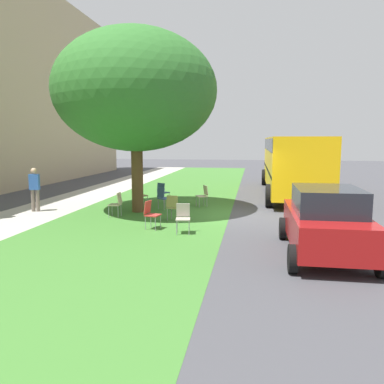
# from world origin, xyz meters

# --- Properties ---
(ground) EXTENTS (80.00, 80.00, 0.00)m
(ground) POSITION_xyz_m (0.00, 0.00, 0.00)
(ground) COLOR #424247
(grass_verge) EXTENTS (48.00, 6.00, 0.01)m
(grass_verge) POSITION_xyz_m (0.00, 3.20, 0.00)
(grass_verge) COLOR #3D752D
(grass_verge) RESTS_ON ground
(sidewalk_strip) EXTENTS (48.00, 2.80, 0.01)m
(sidewalk_strip) POSITION_xyz_m (0.00, 7.60, 0.00)
(sidewalk_strip) COLOR #ADA89E
(sidewalk_strip) RESTS_ON ground
(street_tree) EXTENTS (6.04, 6.04, 6.79)m
(street_tree) POSITION_xyz_m (0.07, 3.76, 4.54)
(street_tree) COLOR brown
(street_tree) RESTS_ON ground
(chair_0) EXTENTS (0.58, 0.58, 0.88)m
(chair_0) POSITION_xyz_m (0.70, 2.92, 0.52)
(chair_0) COLOR #335184
(chair_0) RESTS_ON ground
(chair_1) EXTENTS (0.57, 0.56, 0.88)m
(chair_1) POSITION_xyz_m (2.35, 3.34, 0.52)
(chair_1) COLOR #335184
(chair_1) RESTS_ON ground
(chair_2) EXTENTS (0.50, 0.50, 0.88)m
(chair_2) POSITION_xyz_m (-1.30, 2.07, 0.52)
(chair_2) COLOR olive
(chair_2) RESTS_ON ground
(chair_3) EXTENTS (0.49, 0.50, 0.88)m
(chair_3) POSITION_xyz_m (-2.64, 2.50, 0.52)
(chair_3) COLOR #B7332D
(chair_3) RESTS_ON ground
(chair_4) EXTENTS (0.59, 0.59, 0.88)m
(chair_4) POSITION_xyz_m (1.30, 4.04, 0.52)
(chair_4) COLOR olive
(chair_4) RESTS_ON ground
(chair_5) EXTENTS (0.48, 0.48, 0.88)m
(chair_5) POSITION_xyz_m (-3.02, 1.41, 0.52)
(chair_5) COLOR #ADA393
(chair_5) RESTS_ON ground
(chair_6) EXTENTS (0.44, 0.44, 0.88)m
(chair_6) POSITION_xyz_m (-1.00, 4.21, 0.52)
(chair_6) COLOR beige
(chair_6) RESTS_ON ground
(chair_7) EXTENTS (0.56, 0.57, 0.88)m
(chair_7) POSITION_xyz_m (1.62, 1.42, 0.52)
(chair_7) COLOR beige
(chair_7) RESTS_ON ground
(parked_car) EXTENTS (3.70, 1.92, 1.65)m
(parked_car) POSITION_xyz_m (-4.65, -2.33, 0.84)
(parked_car) COLOR maroon
(parked_car) RESTS_ON ground
(school_bus) EXTENTS (10.40, 2.80, 2.88)m
(school_bus) POSITION_xyz_m (5.91, -2.53, 1.76)
(school_bus) COLOR yellow
(school_bus) RESTS_ON ground
(pedestrian_0) EXTENTS (0.27, 0.39, 1.69)m
(pedestrian_0) POSITION_xyz_m (-0.51, 7.69, 0.93)
(pedestrian_0) COLOR #726659
(pedestrian_0) RESTS_ON ground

